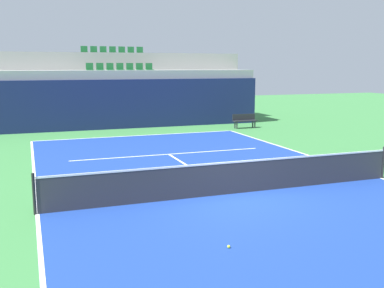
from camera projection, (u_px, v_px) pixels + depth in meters
ground_plane at (233, 194)px, 13.30m from camera, size 80.00×80.00×0.00m
court_surface at (233, 194)px, 13.30m from camera, size 11.00×24.00×0.01m
baseline_far at (139, 136)px, 24.36m from camera, size 11.00×0.10×0.00m
sideline_left at (37, 214)px, 11.46m from camera, size 0.10×24.00×0.00m
sideline_right at (381, 178)px, 15.13m from camera, size 0.10×24.00×0.00m
service_line_far at (169, 154)px, 19.22m from camera, size 8.26×0.10×0.00m
centre_service_line at (195, 170)px, 16.26m from camera, size 0.10×6.40×0.00m
back_wall at (126, 104)px, 27.03m from camera, size 17.13×0.30×2.93m
stands_tier_lower at (121, 98)px, 28.23m from camera, size 17.13×2.40×3.46m
stands_tier_upper at (114, 88)px, 30.36m from camera, size 17.13×2.40×4.56m
seating_row_lower at (120, 68)px, 28.01m from camera, size 4.16×0.44×0.44m
seating_row_upper at (113, 51)px, 30.04m from camera, size 4.16×0.44×0.44m
tennis_net at (233, 177)px, 13.21m from camera, size 11.08×0.08×1.07m
player_bench at (244, 120)px, 27.32m from camera, size 1.50×0.40×0.85m
tennis_ball_0 at (229, 247)px, 9.32m from camera, size 0.07×0.07×0.07m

